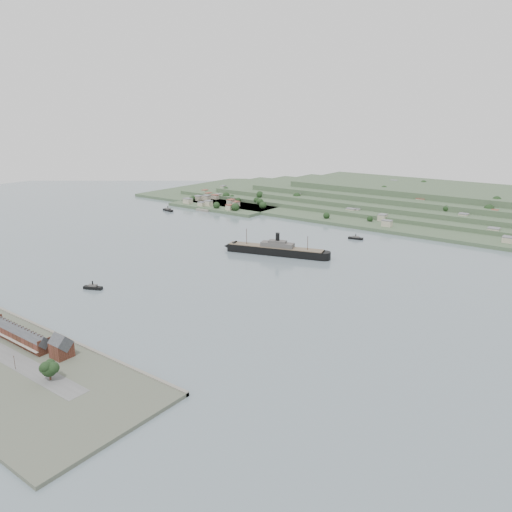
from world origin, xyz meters
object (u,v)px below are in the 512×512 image
Objects in this scene: terrace_row at (19,334)px; gabled_building at (61,347)px; fig_tree at (49,368)px; tugboat at (93,287)px; steamship at (273,250)px.

gabled_building is at bearing 6.12° from terrace_row.
gabled_building is 25.48m from fig_tree.
fig_tree reaches higher than tugboat.
fig_tree is at bearing -45.84° from gabled_building.
fig_tree is at bearing -80.02° from steamship.
tugboat is 1.37× the size of fig_tree.
steamship reaches higher than terrace_row.
tugboat is at bearing 136.32° from gabled_building.
terrace_row is 4.97× the size of fig_tree.
tugboat is (-55.97, -165.70, -3.18)m from steamship.
terrace_row is 57.08m from fig_tree.
gabled_building is at bearing -83.32° from steamship.
terrace_row is 0.52× the size of steamship.
terrace_row is 3.95× the size of gabled_building.
fig_tree is at bearing -44.06° from tugboat.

